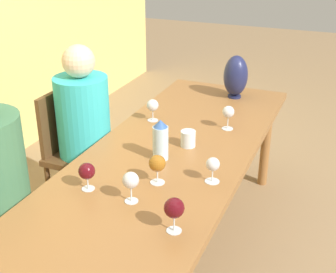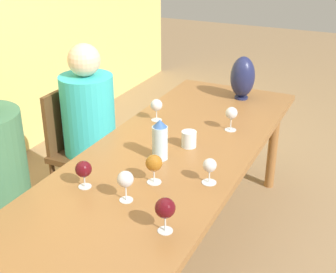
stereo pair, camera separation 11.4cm
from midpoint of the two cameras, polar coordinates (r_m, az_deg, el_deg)
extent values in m
plane|color=#937551|center=(2.91, -1.14, -14.90)|extent=(14.00, 14.00, 0.00)
cube|color=#936033|center=(2.52, -1.28, -2.47)|extent=(2.45, 0.85, 0.04)
cylinder|color=#936033|center=(3.56, 10.92, -0.86)|extent=(0.07, 0.07, 0.68)
cylinder|color=#936033|center=(3.72, 1.15, 0.78)|extent=(0.07, 0.07, 0.68)
cylinder|color=silver|center=(2.41, -2.28, -0.81)|extent=(0.08, 0.08, 0.18)
cone|color=#33599E|center=(2.37, -2.32, 1.60)|extent=(0.07, 0.07, 0.04)
cylinder|color=silver|center=(2.57, 1.19, -0.27)|extent=(0.08, 0.08, 0.09)
cylinder|color=#1E234C|center=(3.34, 7.12, 4.89)|extent=(0.09, 0.09, 0.01)
ellipsoid|color=#1E234C|center=(3.29, 7.26, 7.35)|extent=(0.17, 0.17, 0.29)
cylinder|color=silver|center=(2.11, -6.05, -7.84)|extent=(0.06, 0.06, 0.00)
cylinder|color=silver|center=(2.09, -6.09, -6.96)|extent=(0.01, 0.01, 0.07)
sphere|color=silver|center=(2.05, -6.18, -5.33)|extent=(0.07, 0.07, 0.07)
cylinder|color=silver|center=(2.92, -2.98, 1.99)|extent=(0.07, 0.07, 0.00)
cylinder|color=silver|center=(2.91, -3.00, 2.62)|extent=(0.01, 0.01, 0.07)
sphere|color=silver|center=(2.89, -3.03, 3.82)|extent=(0.07, 0.07, 0.07)
cylinder|color=silver|center=(2.23, -11.17, -6.27)|extent=(0.06, 0.06, 0.00)
cylinder|color=silver|center=(2.21, -11.23, -5.59)|extent=(0.01, 0.01, 0.06)
sphere|color=#510C14|center=(2.18, -11.37, -4.17)|extent=(0.08, 0.08, 0.08)
cylinder|color=silver|center=(2.82, 6.10, 0.96)|extent=(0.07, 0.07, 0.00)
cylinder|color=silver|center=(2.80, 6.13, 1.70)|extent=(0.01, 0.01, 0.08)
sphere|color=silver|center=(2.78, 6.20, 3.00)|extent=(0.07, 0.07, 0.07)
cylinder|color=silver|center=(2.24, -2.77, -5.62)|extent=(0.07, 0.07, 0.00)
cylinder|color=silver|center=(2.22, -2.79, -4.84)|extent=(0.01, 0.01, 0.07)
sphere|color=#995B19|center=(2.19, -2.82, -3.29)|extent=(0.08, 0.08, 0.08)
cylinder|color=silver|center=(1.91, -1.01, -11.43)|extent=(0.06, 0.06, 0.00)
cylinder|color=silver|center=(1.89, -1.02, -10.52)|extent=(0.01, 0.01, 0.07)
sphere|color=#510C14|center=(1.85, -1.03, -8.72)|extent=(0.08, 0.08, 0.08)
cylinder|color=silver|center=(2.25, 3.94, -5.49)|extent=(0.07, 0.07, 0.00)
cylinder|color=silver|center=(2.23, 3.97, -4.75)|extent=(0.01, 0.01, 0.06)
sphere|color=silver|center=(2.20, 4.01, -3.40)|extent=(0.07, 0.07, 0.07)
cylinder|color=brown|center=(2.75, -15.07, -13.17)|extent=(0.04, 0.04, 0.40)
cube|color=brown|center=(3.20, -10.95, -2.30)|extent=(0.44, 0.44, 0.04)
cube|color=brown|center=(3.22, -14.27, 1.94)|extent=(0.40, 0.03, 0.41)
cylinder|color=brown|center=(3.08, -9.53, -8.08)|extent=(0.04, 0.04, 0.40)
cylinder|color=brown|center=(3.36, -6.17, -4.89)|extent=(0.04, 0.04, 0.40)
cylinder|color=brown|center=(3.28, -15.25, -6.53)|extent=(0.04, 0.04, 0.40)
cylinder|color=brown|center=(3.54, -11.61, -3.65)|extent=(0.04, 0.04, 0.40)
cube|color=#2D2D38|center=(2.70, -19.69, -14.23)|extent=(0.30, 0.22, 0.44)
cube|color=#2D2D38|center=(3.27, -9.77, -5.64)|extent=(0.26, 0.19, 0.44)
cylinder|color=#33B7BC|center=(3.09, -11.37, 2.41)|extent=(0.35, 0.35, 0.53)
sphere|color=beige|center=(2.97, -11.96, 8.97)|extent=(0.21, 0.21, 0.21)
camera|label=1|loc=(0.06, -91.33, -0.61)|focal=50.00mm
camera|label=2|loc=(0.06, 88.67, 0.61)|focal=50.00mm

